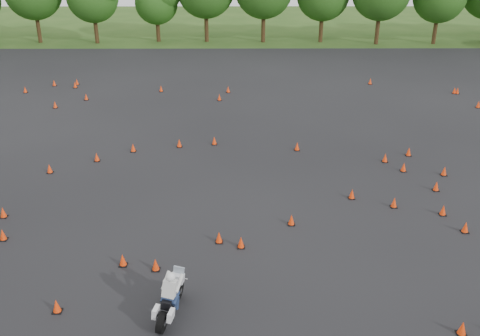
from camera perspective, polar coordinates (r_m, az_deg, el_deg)
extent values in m
plane|color=#2D5119|center=(21.91, 0.06, -7.17)|extent=(140.00, 140.00, 0.00)
plane|color=black|center=(27.21, -0.02, -0.57)|extent=(62.00, 62.00, 0.00)
cone|color=#FC3A0A|center=(30.15, 6.11, 2.30)|extent=(0.26, 0.26, 0.45)
cone|color=#FC3A0A|center=(21.00, 0.10, -7.94)|extent=(0.26, 0.26, 0.45)
cone|color=#FC3A0A|center=(43.81, 22.18, 7.63)|extent=(0.26, 0.26, 0.45)
cone|color=#FC3A0A|center=(43.80, 21.90, 7.67)|extent=(0.26, 0.26, 0.45)
cone|color=#FC3A0A|center=(41.64, -8.42, 8.37)|extent=(0.26, 0.26, 0.45)
cone|color=#FC3A0A|center=(24.87, 20.85, -4.24)|extent=(0.26, 0.26, 0.45)
cone|color=#FC3A0A|center=(30.63, -6.49, 2.64)|extent=(0.26, 0.26, 0.45)
cone|color=#FC3A0A|center=(24.84, 16.12, -3.57)|extent=(0.26, 0.26, 0.45)
cone|color=#FC3A0A|center=(27.01, 20.20, -1.84)|extent=(0.26, 0.26, 0.45)
cone|color=#FC3A0A|center=(44.47, 13.72, 8.96)|extent=(0.26, 0.26, 0.45)
cone|color=#FC3A0A|center=(25.16, 11.85, -2.73)|extent=(0.26, 0.26, 0.45)
cone|color=#FC3A0A|center=(25.23, -23.95, -4.36)|extent=(0.26, 0.26, 0.45)
cone|color=#FC3A0A|center=(30.68, 17.56, 1.66)|extent=(0.26, 0.26, 0.45)
cone|color=#FC3A0A|center=(18.37, 22.62, -15.51)|extent=(0.26, 0.26, 0.45)
cone|color=#FC3A0A|center=(28.81, 20.95, -0.32)|extent=(0.26, 0.26, 0.45)
cone|color=#FC3A0A|center=(21.34, -2.26, -7.41)|extent=(0.26, 0.26, 0.45)
cone|color=#FC3A0A|center=(18.83, -18.98, -13.75)|extent=(0.26, 0.26, 0.45)
cone|color=#FC3A0A|center=(40.66, -16.09, 7.29)|extent=(0.26, 0.26, 0.45)
cone|color=#FC3A0A|center=(40.83, 24.08, 6.19)|extent=(0.26, 0.26, 0.45)
cone|color=#FC3A0A|center=(23.85, 22.91, -5.85)|extent=(0.26, 0.26, 0.45)
cone|color=#FC3A0A|center=(30.84, -2.76, 2.92)|extent=(0.26, 0.26, 0.45)
cone|color=#FC3A0A|center=(22.62, 5.51, -5.53)|extent=(0.26, 0.26, 0.45)
cone|color=#FC3A0A|center=(29.57, -15.03, 1.13)|extent=(0.26, 0.26, 0.45)
cone|color=#FC3A0A|center=(39.01, -2.21, 7.54)|extent=(0.26, 0.26, 0.45)
cone|color=#FC3A0A|center=(44.14, -17.18, 8.46)|extent=(0.26, 0.26, 0.45)
cone|color=#FC3A0A|center=(19.98, -9.00, -10.15)|extent=(0.26, 0.26, 0.45)
cone|color=#FC3A0A|center=(44.98, -17.00, 8.76)|extent=(0.26, 0.26, 0.45)
cone|color=#FC3A0A|center=(30.39, -11.33, 2.13)|extent=(0.26, 0.26, 0.45)
cone|color=#FC3A0A|center=(40.98, -1.28, 8.37)|extent=(0.26, 0.26, 0.45)
cone|color=#FC3A0A|center=(20.45, -12.40, -9.57)|extent=(0.26, 0.26, 0.45)
cone|color=#FC3A0A|center=(44.04, -21.94, 7.75)|extent=(0.26, 0.26, 0.45)
cone|color=#FC3A0A|center=(45.23, -19.21, 8.56)|extent=(0.26, 0.26, 0.45)
cone|color=#FC3A0A|center=(29.50, 15.22, 1.04)|extent=(0.26, 0.26, 0.45)
cone|color=#FC3A0A|center=(28.61, 17.06, 0.08)|extent=(0.26, 0.26, 0.45)
cone|color=#FC3A0A|center=(39.43, -19.13, 6.39)|extent=(0.26, 0.26, 0.45)
cone|color=#FC3A0A|center=(28.86, -19.65, -0.07)|extent=(0.26, 0.26, 0.45)
cone|color=#FC3A0A|center=(23.49, -23.98, -6.53)|extent=(0.26, 0.26, 0.45)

